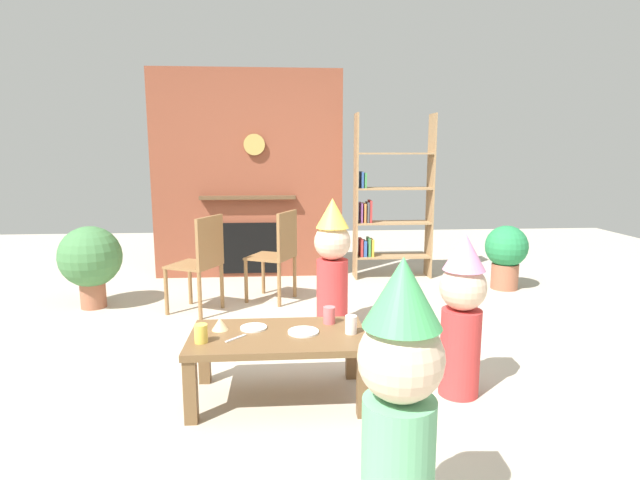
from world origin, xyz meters
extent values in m
plane|color=#BCB29E|center=(0.00, 0.00, 0.00)|extent=(12.00, 12.00, 0.00)
cube|color=brown|center=(-0.53, 2.60, 1.20)|extent=(2.20, 0.18, 2.40)
cube|color=black|center=(-0.53, 2.50, 0.35)|extent=(0.70, 0.02, 0.60)
cube|color=brown|center=(-0.53, 2.46, 0.95)|extent=(1.10, 0.10, 0.04)
cylinder|color=tan|center=(-0.44, 2.48, 1.55)|extent=(0.24, 0.04, 0.24)
cube|color=#9E7A51|center=(0.71, 2.40, 0.95)|extent=(0.02, 0.28, 1.90)
cube|color=#9E7A51|center=(1.59, 2.40, 0.95)|extent=(0.02, 0.28, 1.90)
cube|color=#9E7A51|center=(1.15, 2.40, 0.25)|extent=(0.86, 0.28, 0.02)
cube|color=#9E7A51|center=(1.15, 2.40, 0.65)|extent=(0.86, 0.28, 0.02)
cube|color=#9E7A51|center=(1.15, 2.40, 1.05)|extent=(0.86, 0.28, 0.02)
cube|color=#9E7A51|center=(1.15, 2.40, 1.45)|extent=(0.86, 0.28, 0.02)
cube|color=#B23333|center=(0.78, 2.40, 0.36)|extent=(0.03, 0.20, 0.21)
cube|color=#3359A5|center=(0.82, 2.40, 0.35)|extent=(0.04, 0.20, 0.18)
cube|color=#3F8C4C|center=(0.87, 2.40, 0.37)|extent=(0.03, 0.20, 0.21)
cube|color=gold|center=(0.91, 2.40, 0.36)|extent=(0.03, 0.20, 0.20)
cube|color=#8C4C99|center=(0.77, 2.40, 0.77)|extent=(0.02, 0.20, 0.23)
cube|color=#D87F3F|center=(0.81, 2.40, 0.77)|extent=(0.02, 0.20, 0.22)
cube|color=#4C4C51|center=(0.85, 2.40, 0.78)|extent=(0.02, 0.20, 0.23)
cube|color=#B23333|center=(0.88, 2.40, 0.79)|extent=(0.03, 0.20, 0.26)
cube|color=#3359A5|center=(0.78, 2.40, 1.15)|extent=(0.03, 0.20, 0.19)
cube|color=#3F8C4C|center=(0.81, 2.40, 1.15)|extent=(0.02, 0.20, 0.17)
cube|color=brown|center=(-0.17, -0.55, 0.39)|extent=(1.04, 0.59, 0.04)
cube|color=brown|center=(-0.64, -0.80, 0.18)|extent=(0.07, 0.07, 0.37)
cube|color=brown|center=(0.30, -0.80, 0.18)|extent=(0.07, 0.07, 0.37)
cube|color=brown|center=(-0.64, -0.30, 0.18)|extent=(0.07, 0.07, 0.37)
cube|color=brown|center=(0.30, -0.30, 0.18)|extent=(0.07, 0.07, 0.37)
cylinder|color=silver|center=(0.26, -0.57, 0.46)|extent=(0.07, 0.07, 0.11)
cylinder|color=#E5666B|center=(0.15, -0.38, 0.46)|extent=(0.08, 0.08, 0.11)
cylinder|color=#F2CC4C|center=(-0.60, -0.65, 0.46)|extent=(0.07, 0.07, 0.11)
cylinder|color=white|center=(-0.32, -0.45, 0.41)|extent=(0.16, 0.16, 0.01)
cylinder|color=white|center=(-0.02, -0.54, 0.41)|extent=(0.18, 0.18, 0.01)
cone|color=#EAC68C|center=(-0.52, -0.45, 0.44)|extent=(0.10, 0.10, 0.08)
cube|color=silver|center=(-0.41, -0.61, 0.41)|extent=(0.11, 0.12, 0.01)
cylinder|color=#66B27F|center=(0.27, -1.76, 0.30)|extent=(0.27, 0.27, 0.60)
sphere|color=beige|center=(0.27, -1.76, 0.75)|extent=(0.31, 0.31, 0.31)
cone|color=#4CB766|center=(0.27, -1.76, 0.99)|extent=(0.28, 0.28, 0.25)
cylinder|color=#D13838|center=(0.93, -0.57, 0.27)|extent=(0.24, 0.24, 0.54)
sphere|color=beige|center=(0.93, -0.57, 0.67)|extent=(0.28, 0.28, 0.28)
cone|color=pink|center=(0.93, -0.57, 0.89)|extent=(0.25, 0.25, 0.22)
cylinder|color=#D13838|center=(0.27, 0.68, 0.29)|extent=(0.26, 0.26, 0.59)
sphere|color=beige|center=(0.27, 0.68, 0.74)|extent=(0.30, 0.30, 0.30)
cone|color=#F2D14C|center=(0.27, 0.68, 0.97)|extent=(0.27, 0.27, 0.24)
cube|color=olive|center=(-0.96, 1.21, 0.44)|extent=(0.53, 0.53, 0.02)
cube|color=olive|center=(-0.79, 1.13, 0.68)|extent=(0.20, 0.37, 0.45)
cylinder|color=olive|center=(-1.04, 1.45, 0.21)|extent=(0.04, 0.04, 0.43)
cylinder|color=olive|center=(-1.20, 1.12, 0.21)|extent=(0.04, 0.04, 0.43)
cylinder|color=olive|center=(-0.72, 1.29, 0.21)|extent=(0.04, 0.04, 0.43)
cylinder|color=olive|center=(-0.87, 0.97, 0.21)|extent=(0.04, 0.04, 0.43)
cube|color=olive|center=(-0.26, 1.54, 0.44)|extent=(0.53, 0.53, 0.02)
cube|color=olive|center=(-0.09, 1.46, 0.68)|extent=(0.20, 0.37, 0.45)
cylinder|color=olive|center=(-0.34, 1.78, 0.21)|extent=(0.04, 0.04, 0.43)
cylinder|color=olive|center=(-0.50, 1.45, 0.21)|extent=(0.04, 0.04, 0.43)
cylinder|color=olive|center=(-0.02, 1.62, 0.21)|extent=(0.04, 0.04, 0.43)
cylinder|color=olive|center=(-0.17, 1.29, 0.21)|extent=(0.04, 0.04, 0.43)
cylinder|color=#9E5B42|center=(2.26, 1.78, 0.14)|extent=(0.28, 0.28, 0.28)
sphere|color=#268349|center=(2.26, 1.78, 0.47)|extent=(0.45, 0.45, 0.45)
cylinder|color=#9E5B42|center=(-1.95, 1.40, 0.13)|extent=(0.23, 0.23, 0.25)
sphere|color=#437B45|center=(-1.95, 1.40, 0.50)|extent=(0.58, 0.58, 0.58)
camera|label=1|loc=(-0.13, -3.41, 1.46)|focal=28.47mm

